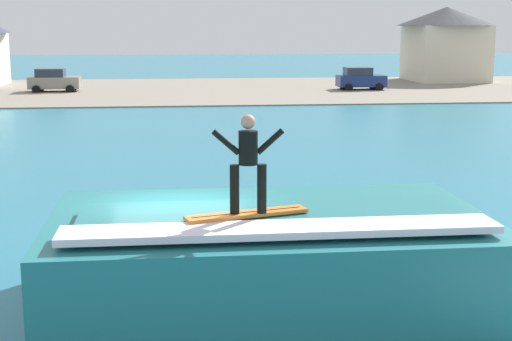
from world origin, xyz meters
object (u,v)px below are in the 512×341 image
at_px(wave_crest, 269,257).
at_px(house_gabled_white, 446,40).
at_px(car_near_shore, 54,80).
at_px(surfboard, 247,214).
at_px(car_far_shore, 360,79).
at_px(surfer, 248,159).

relative_size(wave_crest, house_gabled_white, 0.85).
bearing_deg(wave_crest, car_near_shore, 102.97).
xyz_separation_m(surfboard, car_far_shore, (13.94, 46.98, -0.97)).
distance_m(surfboard, car_far_shore, 49.01).
bearing_deg(car_far_shore, surfer, -106.49).
distance_m(car_near_shore, house_gabled_white, 35.76).
relative_size(surfboard, car_near_shore, 0.55).
height_order(wave_crest, surfboard, surfboard).
distance_m(surfboard, surfer, 0.96).
height_order(wave_crest, surfer, surfer).
relative_size(wave_crest, surfboard, 3.64).
relative_size(car_far_shore, house_gabled_white, 0.41).
bearing_deg(surfboard, house_gabled_white, 66.54).
bearing_deg(wave_crest, house_gabled_white, 66.66).
bearing_deg(surfer, wave_crest, 61.40).
bearing_deg(car_far_shore, car_near_shore, 177.89).
height_order(surfboard, house_gabled_white, house_gabled_white).
relative_size(wave_crest, surfer, 4.72).
relative_size(car_near_shore, car_far_shore, 1.02).
bearing_deg(house_gabled_white, surfboard, -113.46).
bearing_deg(car_near_shore, surfboard, -77.80).
bearing_deg(surfboard, surfer, -75.66).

